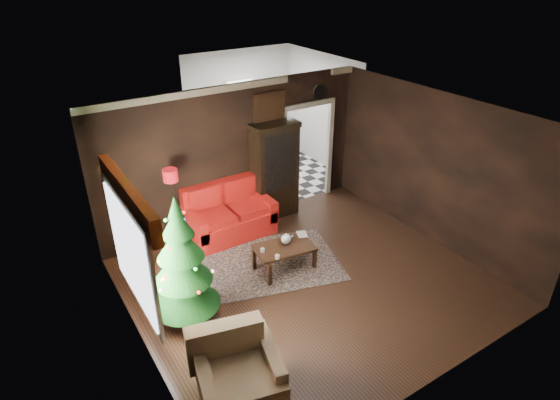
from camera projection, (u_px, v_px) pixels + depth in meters
floor at (309, 282)px, 7.73m from camera, size 5.50×5.50×0.00m
ceiling at (315, 120)px, 6.42m from camera, size 5.50×5.50×0.00m
wall_back at (235, 156)px, 8.93m from camera, size 5.50×0.00×5.50m
wall_front at (443, 299)px, 5.21m from camera, size 5.50×0.00×5.50m
wall_left at (133, 266)px, 5.76m from camera, size 0.00×5.50×5.50m
wall_right at (435, 169)px, 8.39m from camera, size 0.00×5.50×5.50m
doorway at (306, 155)px, 9.91m from camera, size 1.10×0.10×2.10m
left_window at (131, 254)px, 5.91m from camera, size 0.05×1.60×1.40m
valance at (127, 196)px, 5.56m from camera, size 0.12×2.10×0.35m
kitchen_floor at (270, 175)px, 11.52m from camera, size 3.00×3.00×0.00m
kitchen_window at (240, 94)px, 11.80m from camera, size 0.70×0.06×0.70m
rug at (271, 263)px, 8.20m from camera, size 2.72×2.30×0.01m
loveseat at (230, 212)px, 8.83m from camera, size 1.70×0.90×1.00m
curio_cabinet at (275, 173)px, 9.33m from camera, size 0.90×0.45×1.90m
floor_lamp at (175, 212)px, 8.15m from camera, size 0.30×0.30×1.64m
christmas_tree at (182, 261)px, 6.46m from camera, size 1.09×1.09×1.91m
armchair at (239, 375)px, 5.44m from camera, size 1.20×1.20×1.01m
coffee_table at (284, 257)px, 7.96m from camera, size 1.06×0.73×0.44m
teapot at (286, 239)px, 7.89m from camera, size 0.25×0.25×0.18m
cup_a at (262, 250)px, 7.70m from camera, size 0.09×0.09×0.06m
cup_b at (277, 257)px, 7.53m from camera, size 0.10×0.10×0.07m
book at (298, 230)px, 8.12m from camera, size 0.16×0.08×0.22m
wall_clock at (320, 92)px, 9.37m from camera, size 0.32×0.32×0.06m
painting at (269, 107)px, 8.86m from camera, size 0.62×0.05×0.52m
kitchen_counter at (246, 143)px, 12.20m from camera, size 1.80×0.60×0.90m
kitchen_table at (266, 168)px, 10.97m from camera, size 0.70×0.70×0.75m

